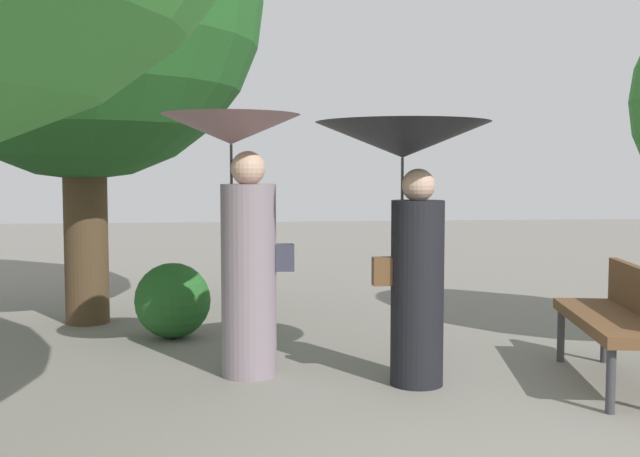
{
  "coord_description": "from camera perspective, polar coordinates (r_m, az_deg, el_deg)",
  "views": [
    {
      "loc": [
        -0.73,
        -3.39,
        1.51
      ],
      "look_at": [
        0.0,
        2.79,
        1.05
      ],
      "focal_mm": 43.37,
      "sensor_mm": 36.0,
      "label": 1
    }
  ],
  "objects": [
    {
      "name": "person_left",
      "position": [
        5.69,
        -5.87,
        1.62
      ],
      "size": [
        1.02,
        1.02,
        1.93
      ],
      "rotation": [
        0.0,
        0.0,
        1.48
      ],
      "color": "gray",
      "rests_on": "ground"
    },
    {
      "name": "bush_path_right",
      "position": [
        7.17,
        -10.82,
        -5.24
      ],
      "size": [
        0.69,
        0.69,
        0.69
      ],
      "primitive_type": "sphere",
      "color": "#235B23",
      "rests_on": "ground"
    },
    {
      "name": "person_right",
      "position": [
        5.44,
        6.49,
        2.71
      ],
      "size": [
        1.22,
        1.22,
        1.86
      ],
      "rotation": [
        0.0,
        0.0,
        1.48
      ],
      "color": "black",
      "rests_on": "ground"
    },
    {
      "name": "park_bench",
      "position": [
        5.88,
        21.3,
        -5.9
      ],
      "size": [
        0.77,
        1.57,
        0.83
      ],
      "rotation": [
        0.0,
        0.0,
        -1.77
      ],
      "color": "#38383D",
      "rests_on": "ground"
    }
  ]
}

